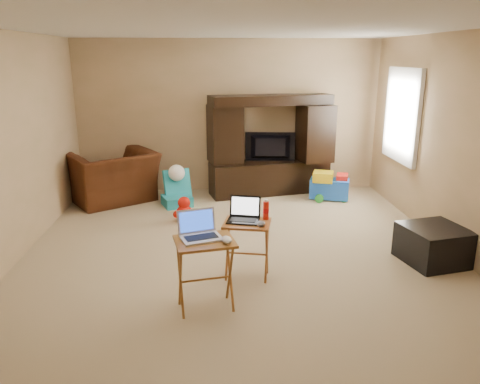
{
  "coord_description": "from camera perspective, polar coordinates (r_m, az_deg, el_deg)",
  "views": [
    {
      "loc": [
        -0.31,
        -5.08,
        2.23
      ],
      "look_at": [
        0.0,
        -0.2,
        0.8
      ],
      "focal_mm": 35.0,
      "sensor_mm": 36.0,
      "label": 1
    }
  ],
  "objects": [
    {
      "name": "floor",
      "position": [
        5.55,
        -0.13,
        -7.36
      ],
      "size": [
        5.5,
        5.5,
        0.0
      ],
      "primitive_type": "plane",
      "color": "tan",
      "rests_on": "ground"
    },
    {
      "name": "ceiling",
      "position": [
        5.1,
        -0.15,
        19.34
      ],
      "size": [
        5.5,
        5.5,
        0.0
      ],
      "primitive_type": "plane",
      "rotation": [
        3.14,
        0.0,
        0.0
      ],
      "color": "silver",
      "rests_on": "ground"
    },
    {
      "name": "wall_back",
      "position": [
        7.9,
        -1.4,
        9.16
      ],
      "size": [
        5.0,
        0.0,
        5.0
      ],
      "primitive_type": "plane",
      "rotation": [
        1.57,
        0.0,
        0.0
      ],
      "color": "tan",
      "rests_on": "ground"
    },
    {
      "name": "wall_front",
      "position": [
        2.55,
        3.72,
        -6.34
      ],
      "size": [
        5.0,
        0.0,
        5.0
      ],
      "primitive_type": "plane",
      "rotation": [
        -1.57,
        0.0,
        0.0
      ],
      "color": "tan",
      "rests_on": "ground"
    },
    {
      "name": "wall_left",
      "position": [
        5.61,
        -26.62,
        4.52
      ],
      "size": [
        0.0,
        5.5,
        5.5
      ],
      "primitive_type": "plane",
      "rotation": [
        1.57,
        0.0,
        1.57
      ],
      "color": "tan",
      "rests_on": "ground"
    },
    {
      "name": "wall_right",
      "position": [
        5.89,
        25.04,
        5.19
      ],
      "size": [
        0.0,
        5.5,
        5.5
      ],
      "primitive_type": "plane",
      "rotation": [
        1.57,
        0.0,
        -1.57
      ],
      "color": "tan",
      "rests_on": "ground"
    },
    {
      "name": "window_pane",
      "position": [
        7.24,
        19.28,
        8.82
      ],
      "size": [
        0.0,
        1.2,
        1.2
      ],
      "primitive_type": "plane",
      "rotation": [
        1.57,
        0.0,
        -1.57
      ],
      "color": "white",
      "rests_on": "ground"
    },
    {
      "name": "window_frame",
      "position": [
        7.23,
        19.13,
        8.82
      ],
      "size": [
        0.06,
        1.14,
        1.34
      ],
      "primitive_type": "cube",
      "color": "white",
      "rests_on": "ground"
    },
    {
      "name": "entertainment_center",
      "position": [
        7.74,
        3.7,
        5.73
      ],
      "size": [
        2.05,
        0.93,
        1.63
      ],
      "primitive_type": "cube",
      "rotation": [
        0.0,
        0.0,
        0.22
      ],
      "color": "black",
      "rests_on": "floor"
    },
    {
      "name": "television",
      "position": [
        7.73,
        3.72,
        5.45
      ],
      "size": [
        0.83,
        0.18,
        0.48
      ],
      "primitive_type": "imported",
      "rotation": [
        0.0,
        0.0,
        3.05
      ],
      "color": "black",
      "rests_on": "entertainment_center"
    },
    {
      "name": "recliner",
      "position": [
        7.62,
        -15.27,
        1.8
      ],
      "size": [
        1.61,
        1.57,
        0.8
      ],
      "primitive_type": "imported",
      "rotation": [
        0.0,
        0.0,
        3.73
      ],
      "color": "#47240F",
      "rests_on": "floor"
    },
    {
      "name": "child_rocker",
      "position": [
        7.21,
        -7.74,
        0.42
      ],
      "size": [
        0.55,
        0.59,
        0.55
      ],
      "primitive_type": null,
      "rotation": [
        0.0,
        0.0,
        0.35
      ],
      "color": "teal",
      "rests_on": "floor"
    },
    {
      "name": "plush_toy",
      "position": [
        6.55,
        -6.82,
        -2.06
      ],
      "size": [
        0.32,
        0.27,
        0.36
      ],
      "primitive_type": null,
      "color": "red",
      "rests_on": "floor"
    },
    {
      "name": "push_toy",
      "position": [
        7.63,
        10.85,
        0.82
      ],
      "size": [
        0.73,
        0.61,
        0.46
      ],
      "primitive_type": null,
      "rotation": [
        0.0,
        0.0,
        -0.31
      ],
      "color": "blue",
      "rests_on": "floor"
    },
    {
      "name": "ottoman",
      "position": [
        5.67,
        22.54,
        -5.96
      ],
      "size": [
        0.76,
        0.76,
        0.41
      ],
      "primitive_type": "cube",
      "rotation": [
        0.0,
        0.0,
        0.22
      ],
      "color": "black",
      "rests_on": "floor"
    },
    {
      "name": "tray_table_left",
      "position": [
        4.28,
        -4.23,
        -10.03
      ],
      "size": [
        0.59,
        0.51,
        0.67
      ],
      "primitive_type": "cube",
      "rotation": [
        0.0,
        0.0,
        0.2
      ],
      "color": "#955C24",
      "rests_on": "floor"
    },
    {
      "name": "tray_table_right",
      "position": [
        4.85,
        0.86,
        -7.07
      ],
      "size": [
        0.54,
        0.46,
        0.61
      ],
      "primitive_type": "cube",
      "rotation": [
        0.0,
        0.0,
        -0.21
      ],
      "color": "#A06026",
      "rests_on": "floor"
    },
    {
      "name": "laptop_left",
      "position": [
        4.13,
        -4.78,
        -4.19
      ],
      "size": [
        0.42,
        0.38,
        0.24
      ],
      "primitive_type": "cube",
      "rotation": [
        0.0,
        0.0,
        0.32
      ],
      "color": "silver",
      "rests_on": "tray_table_left"
    },
    {
      "name": "laptop_right",
      "position": [
        4.72,
        0.38,
        -2.25
      ],
      "size": [
        0.37,
        0.33,
        0.24
      ],
      "primitive_type": "cube",
      "rotation": [
        0.0,
        0.0,
        -0.24
      ],
      "color": "black",
      "rests_on": "tray_table_right"
    },
    {
      "name": "mouse_left",
      "position": [
        4.07,
        -1.65,
        -5.84
      ],
      "size": [
        0.11,
        0.15,
        0.06
      ],
      "primitive_type": "ellipsoid",
      "rotation": [
        0.0,
        0.0,
        0.16
      ],
      "color": "silver",
      "rests_on": "tray_table_left"
    },
    {
      "name": "mouse_right",
      "position": [
        4.63,
        2.61,
        -3.87
      ],
      "size": [
        0.1,
        0.13,
        0.05
      ],
      "primitive_type": "ellipsoid",
      "rotation": [
        0.0,
        0.0,
        -0.16
      ],
      "color": "#403F45",
      "rests_on": "tray_table_right"
    },
    {
      "name": "water_bottle",
      "position": [
        4.8,
        3.19,
        -2.26
      ],
      "size": [
        0.06,
        0.06,
        0.19
      ],
      "primitive_type": "cylinder",
      "color": "red",
      "rests_on": "tray_table_right"
    }
  ]
}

